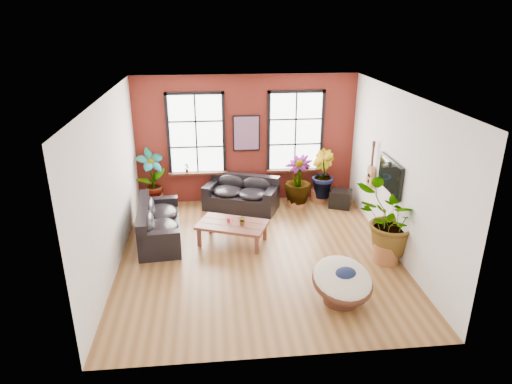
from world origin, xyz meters
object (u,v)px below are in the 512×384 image
(sofa_back, at_px, (242,194))
(papasan_chair, at_px, (342,281))
(coffee_table, at_px, (232,226))
(sofa_left, at_px, (157,224))

(sofa_back, bearing_deg, papasan_chair, -48.89)
(coffee_table, bearing_deg, sofa_left, -170.15)
(sofa_left, bearing_deg, papasan_chair, -133.63)
(sofa_left, relative_size, coffee_table, 1.29)
(coffee_table, distance_m, papasan_chair, 3.14)
(coffee_table, bearing_deg, papasan_chair, -31.71)
(sofa_left, xyz_separation_m, coffee_table, (1.74, -0.36, 0.05))
(papasan_chair, bearing_deg, sofa_left, 123.69)
(sofa_back, relative_size, coffee_table, 1.21)
(sofa_back, distance_m, sofa_left, 2.67)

